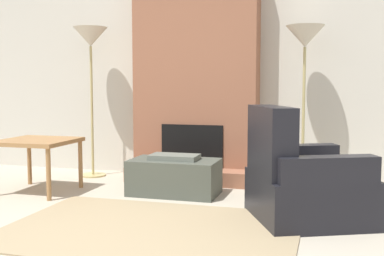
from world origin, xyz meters
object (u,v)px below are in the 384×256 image
(side_table, at_px, (38,146))
(armchair, at_px, (300,186))
(ottoman, at_px, (174,176))
(floor_lamp_right, at_px, (305,46))
(floor_lamp_left, at_px, (91,46))

(side_table, bearing_deg, armchair, -6.98)
(ottoman, height_order, side_table, side_table)
(ottoman, bearing_deg, floor_lamp_right, 28.35)
(side_table, height_order, floor_lamp_left, floor_lamp_left)
(armchair, xyz_separation_m, floor_lamp_right, (-0.05, 1.23, 1.19))
(side_table, bearing_deg, floor_lamp_left, 82.10)
(ottoman, bearing_deg, floor_lamp_left, 152.31)
(ottoman, relative_size, side_table, 1.23)
(ottoman, height_order, floor_lamp_left, floor_lamp_left)
(armchair, distance_m, side_table, 2.61)
(floor_lamp_left, height_order, floor_lamp_right, floor_lamp_left)
(floor_lamp_right, bearing_deg, armchair, -87.79)
(ottoman, xyz_separation_m, floor_lamp_left, (-1.22, 0.64, 1.34))
(armchair, bearing_deg, side_table, 58.61)
(floor_lamp_left, bearing_deg, side_table, -97.90)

